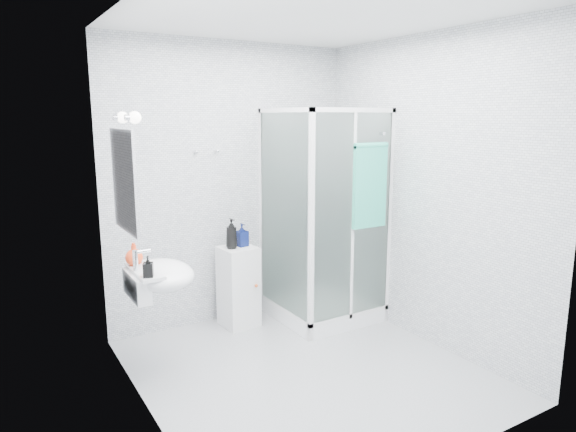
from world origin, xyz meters
TOP-DOWN VIEW (x-y plane):
  - room at (0.00, 0.00)m, footprint 2.40×2.60m
  - shower_enclosure at (0.67, 0.77)m, footprint 0.90×0.95m
  - wall_basin at (-0.99, 0.45)m, footprint 0.46×0.56m
  - mirror at (-1.19, 0.45)m, footprint 0.02×0.60m
  - vanity_lights at (-1.14, 0.45)m, footprint 0.10×0.40m
  - wall_hooks at (-0.25, 1.26)m, footprint 0.23×0.06m
  - storage_cabinet at (-0.06, 1.06)m, footprint 0.33×0.35m
  - hand_towel at (0.90, 0.36)m, footprint 0.35×0.05m
  - shampoo_bottle_a at (-0.12, 1.05)m, footprint 0.12×0.12m
  - shampoo_bottle_b at (-0.00, 1.08)m, footprint 0.11×0.11m
  - soap_dispenser_orange at (-1.11, 0.60)m, footprint 0.13×0.13m
  - soap_dispenser_black at (-1.11, 0.26)m, footprint 0.09×0.09m

SIDE VIEW (x-z plane):
  - storage_cabinet at x=-0.06m, z-range 0.00..0.75m
  - shower_enclosure at x=0.67m, z-range -0.55..1.45m
  - wall_basin at x=-0.99m, z-range 0.62..0.97m
  - shampoo_bottle_b at x=0.00m, z-range 0.75..0.96m
  - shampoo_bottle_a at x=-0.12m, z-range 0.75..1.02m
  - soap_dispenser_black at x=-1.11m, z-range 0.86..1.01m
  - soap_dispenser_orange at x=-1.11m, z-range 0.86..1.03m
  - room at x=0.00m, z-range 0.00..2.60m
  - hand_towel at x=0.90m, z-range 0.98..1.72m
  - mirror at x=-1.19m, z-range 1.15..1.85m
  - wall_hooks at x=-0.25m, z-range 1.60..1.64m
  - vanity_lights at x=-1.14m, z-range 1.88..1.96m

